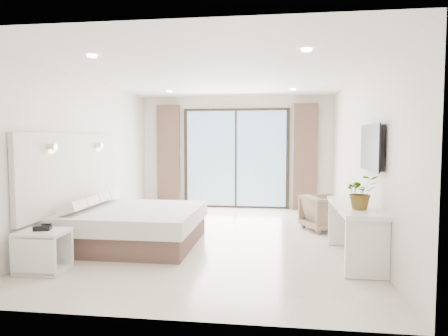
{
  "coord_description": "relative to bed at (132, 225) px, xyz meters",
  "views": [
    {
      "loc": [
        0.96,
        -6.55,
        1.65
      ],
      "look_at": [
        0.05,
        0.4,
        1.16
      ],
      "focal_mm": 32.0,
      "sensor_mm": 36.0,
      "label": 1
    }
  ],
  "objects": [
    {
      "name": "plant",
      "position": [
        3.33,
        -0.77,
        0.64
      ],
      "size": [
        0.47,
        0.5,
        0.34
      ],
      "primitive_type": "imported",
      "rotation": [
        0.0,
        0.0,
        0.18
      ],
      "color": "#33662D",
      "rests_on": "console_desk"
    },
    {
      "name": "room_shell",
      "position": [
        1.09,
        1.23,
        1.28
      ],
      "size": [
        4.62,
        6.22,
        2.72
      ],
      "color": "silver",
      "rests_on": "ground"
    },
    {
      "name": "bed",
      "position": [
        0.0,
        0.0,
        0.0
      ],
      "size": [
        2.04,
        1.94,
        0.71
      ],
      "color": "brown",
      "rests_on": "ground"
    },
    {
      "name": "console_desk",
      "position": [
        3.33,
        -0.43,
        0.27
      ],
      "size": [
        0.53,
        1.69,
        0.77
      ],
      "color": "white",
      "rests_on": "ground"
    },
    {
      "name": "phone",
      "position": [
        -0.64,
        -1.39,
        0.25
      ],
      "size": [
        0.23,
        0.2,
        0.07
      ],
      "primitive_type": "cube",
      "rotation": [
        0.0,
        0.0,
        0.31
      ],
      "color": "black",
      "rests_on": "nightstand"
    },
    {
      "name": "armchair",
      "position": [
        3.14,
        1.41,
        0.05
      ],
      "size": [
        0.87,
        0.89,
        0.71
      ],
      "primitive_type": "imported",
      "rotation": [
        0.0,
        0.0,
        2.0
      ],
      "color": "#997F64",
      "rests_on": "ground"
    },
    {
      "name": "nightstand",
      "position": [
        -0.63,
        -1.42,
        -0.04
      ],
      "size": [
        0.57,
        0.47,
        0.52
      ],
      "rotation": [
        0.0,
        0.0,
        0.01
      ],
      "color": "white",
      "rests_on": "ground"
    },
    {
      "name": "ground",
      "position": [
        1.29,
        0.56,
        -0.3
      ],
      "size": [
        6.2,
        6.2,
        0.0
      ],
      "primitive_type": "plane",
      "color": "beige",
      "rests_on": "ground"
    }
  ]
}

